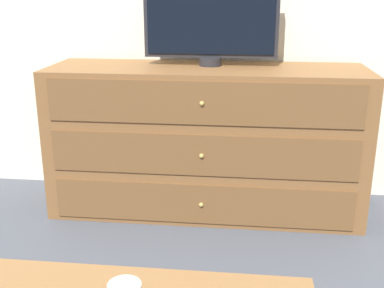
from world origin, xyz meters
TOP-DOWN VIEW (x-y plane):
  - ground_plane at (0.00, 0.00)m, footprint 12.00×12.00m
  - dresser at (0.03, -0.28)m, footprint 1.67×0.52m
  - tv at (0.05, -0.22)m, footprint 0.70×0.12m

SIDE VIEW (x-z plane):
  - ground_plane at x=0.00m, z-range 0.00..0.00m
  - dresser at x=0.03m, z-range 0.00..0.80m
  - tv at x=0.05m, z-range 0.81..1.32m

